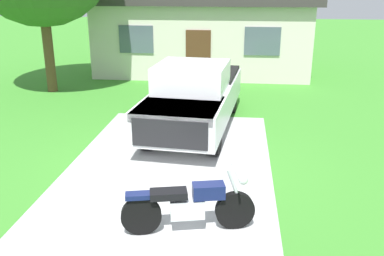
{
  "coord_description": "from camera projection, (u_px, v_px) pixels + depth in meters",
  "views": [
    {
      "loc": [
        1.49,
        -8.72,
        3.95
      ],
      "look_at": [
        0.5,
        0.01,
        0.9
      ],
      "focal_mm": 39.87,
      "sensor_mm": 36.0,
      "label": 1
    }
  ],
  "objects": [
    {
      "name": "ground_plane",
      "position": [
        170.0,
        165.0,
        9.64
      ],
      "size": [
        80.0,
        80.0,
        0.0
      ],
      "primitive_type": "plane",
      "color": "#3E8D2D"
    },
    {
      "name": "driveway_pad",
      "position": [
        170.0,
        165.0,
        9.64
      ],
      "size": [
        4.51,
        7.46,
        0.01
      ],
      "primitive_type": "cube",
      "color": "#B5B5B5",
      "rests_on": "ground"
    },
    {
      "name": "motorcycle",
      "position": [
        190.0,
        205.0,
        6.96
      ],
      "size": [
        2.18,
        0.85,
        1.09
      ],
      "color": "black",
      "rests_on": "ground"
    },
    {
      "name": "pickup_truck",
      "position": [
        195.0,
        95.0,
        11.81
      ],
      "size": [
        2.49,
        5.77,
        1.9
      ],
      "color": "black",
      "rests_on": "ground"
    },
    {
      "name": "neighbor_house",
      "position": [
        204.0,
        31.0,
        19.26
      ],
      "size": [
        9.6,
        5.6,
        3.5
      ],
      "color": "beige",
      "rests_on": "ground"
    }
  ]
}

